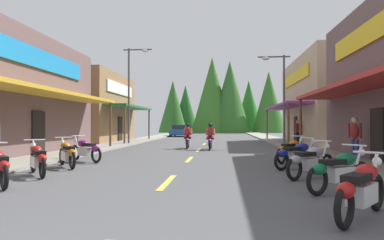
{
  "coord_description": "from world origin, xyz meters",
  "views": [
    {
      "loc": [
        1.44,
        -1.24,
        1.5
      ],
      "look_at": [
        -0.73,
        22.97,
        1.78
      ],
      "focal_mm": 33.01,
      "sensor_mm": 36.0,
      "label": 1
    }
  ],
  "objects_px": {
    "motorcycle_parked_left_4": "(86,149)",
    "motorcycle_parked_left_3": "(67,153)",
    "streetlamp_left": "(133,83)",
    "motorcycle_parked_right_3": "(297,154)",
    "motorcycle_parked_right_2": "(311,161)",
    "pedestrian_browsing": "(298,130)",
    "motorcycle_parked_right_4": "(291,150)",
    "motorcycle_parked_left_2": "(38,159)",
    "pedestrian_by_shop": "(355,136)",
    "rider_cruising_trailing": "(188,138)",
    "motorcycle_parked_right_0": "(361,188)",
    "rider_cruising_lead": "(210,138)",
    "parked_car_curbside": "(180,131)",
    "streetlamp_right": "(279,87)",
    "motorcycle_parked_right_1": "(339,170)"
  },
  "relations": [
    {
      "from": "motorcycle_parked_left_4",
      "to": "motorcycle_parked_left_3",
      "type": "bearing_deg",
      "value": 127.76
    },
    {
      "from": "streetlamp_left",
      "to": "motorcycle_parked_right_3",
      "type": "bearing_deg",
      "value": -55.22
    },
    {
      "from": "motorcycle_parked_right_2",
      "to": "pedestrian_browsing",
      "type": "bearing_deg",
      "value": 37.44
    },
    {
      "from": "motorcycle_parked_right_2",
      "to": "motorcycle_parked_right_4",
      "type": "relative_size",
      "value": 0.97
    },
    {
      "from": "motorcycle_parked_right_4",
      "to": "motorcycle_parked_left_2",
      "type": "height_order",
      "value": "same"
    },
    {
      "from": "motorcycle_parked_left_4",
      "to": "pedestrian_by_shop",
      "type": "height_order",
      "value": "pedestrian_by_shop"
    },
    {
      "from": "motorcycle_parked_left_2",
      "to": "motorcycle_parked_left_3",
      "type": "bearing_deg",
      "value": -37.97
    },
    {
      "from": "motorcycle_parked_left_2",
      "to": "rider_cruising_trailing",
      "type": "distance_m",
      "value": 12.08
    },
    {
      "from": "motorcycle_parked_right_0",
      "to": "rider_cruising_lead",
      "type": "relative_size",
      "value": 0.82
    },
    {
      "from": "streetlamp_left",
      "to": "motorcycle_parked_left_2",
      "type": "distance_m",
      "value": 15.67
    },
    {
      "from": "motorcycle_parked_right_4",
      "to": "motorcycle_parked_left_2",
      "type": "relative_size",
      "value": 0.98
    },
    {
      "from": "motorcycle_parked_left_4",
      "to": "parked_car_curbside",
      "type": "relative_size",
      "value": 0.41
    },
    {
      "from": "motorcycle_parked_left_2",
      "to": "pedestrian_browsing",
      "type": "xyz_separation_m",
      "value": [
        10.83,
        16.61,
        0.56
      ]
    },
    {
      "from": "streetlamp_left",
      "to": "streetlamp_right",
      "type": "distance_m",
      "value": 10.29
    },
    {
      "from": "motorcycle_parked_left_4",
      "to": "rider_cruising_trailing",
      "type": "relative_size",
      "value": 0.83
    },
    {
      "from": "parked_car_curbside",
      "to": "motorcycle_parked_right_4",
      "type": "bearing_deg",
      "value": -162.71
    },
    {
      "from": "streetlamp_left",
      "to": "motorcycle_parked_left_3",
      "type": "bearing_deg",
      "value": -85.08
    },
    {
      "from": "motorcycle_parked_right_4",
      "to": "pedestrian_browsing",
      "type": "xyz_separation_m",
      "value": [
        2.81,
        12.45,
        0.56
      ]
    },
    {
      "from": "motorcycle_parked_right_0",
      "to": "motorcycle_parked_left_4",
      "type": "relative_size",
      "value": 0.98
    },
    {
      "from": "motorcycle_parked_left_3",
      "to": "pedestrian_by_shop",
      "type": "bearing_deg",
      "value": -113.19
    },
    {
      "from": "parked_car_curbside",
      "to": "rider_cruising_lead",
      "type": "bearing_deg",
      "value": -166.57
    },
    {
      "from": "pedestrian_by_shop",
      "to": "motorcycle_parked_right_3",
      "type": "bearing_deg",
      "value": -179.69
    },
    {
      "from": "motorcycle_parked_right_2",
      "to": "motorcycle_parked_right_3",
      "type": "bearing_deg",
      "value": 46.59
    },
    {
      "from": "rider_cruising_lead",
      "to": "pedestrian_by_shop",
      "type": "distance_m",
      "value": 8.61
    },
    {
      "from": "motorcycle_parked_right_0",
      "to": "motorcycle_parked_left_2",
      "type": "bearing_deg",
      "value": 99.69
    },
    {
      "from": "motorcycle_parked_right_1",
      "to": "motorcycle_parked_right_4",
      "type": "bearing_deg",
      "value": 52.96
    },
    {
      "from": "streetlamp_left",
      "to": "pedestrian_by_shop",
      "type": "relative_size",
      "value": 3.91
    },
    {
      "from": "motorcycle_parked_right_4",
      "to": "motorcycle_parked_left_4",
      "type": "relative_size",
      "value": 0.95
    },
    {
      "from": "motorcycle_parked_right_4",
      "to": "motorcycle_parked_left_4",
      "type": "bearing_deg",
      "value": 132.95
    },
    {
      "from": "rider_cruising_trailing",
      "to": "motorcycle_parked_left_3",
      "type": "bearing_deg",
      "value": 158.68
    },
    {
      "from": "motorcycle_parked_right_4",
      "to": "motorcycle_parked_right_1",
      "type": "bearing_deg",
      "value": -140.75
    },
    {
      "from": "motorcycle_parked_left_3",
      "to": "rider_cruising_trailing",
      "type": "distance_m",
      "value": 10.19
    },
    {
      "from": "motorcycle_parked_right_4",
      "to": "motorcycle_parked_left_3",
      "type": "bearing_deg",
      "value": 145.38
    },
    {
      "from": "motorcycle_parked_right_2",
      "to": "parked_car_curbside",
      "type": "distance_m",
      "value": 33.2
    },
    {
      "from": "motorcycle_parked_right_4",
      "to": "rider_cruising_lead",
      "type": "relative_size",
      "value": 0.79
    },
    {
      "from": "pedestrian_browsing",
      "to": "motorcycle_parked_left_3",
      "type": "bearing_deg",
      "value": -87.26
    },
    {
      "from": "streetlamp_left",
      "to": "motorcycle_parked_left_4",
      "type": "relative_size",
      "value": 3.9
    },
    {
      "from": "motorcycle_parked_right_3",
      "to": "parked_car_curbside",
      "type": "relative_size",
      "value": 0.41
    },
    {
      "from": "motorcycle_parked_right_1",
      "to": "pedestrian_browsing",
      "type": "relative_size",
      "value": 0.99
    },
    {
      "from": "motorcycle_parked_right_4",
      "to": "pedestrian_browsing",
      "type": "distance_m",
      "value": 12.77
    },
    {
      "from": "motorcycle_parked_right_1",
      "to": "rider_cruising_trailing",
      "type": "bearing_deg",
      "value": 73.14
    },
    {
      "from": "motorcycle_parked_right_4",
      "to": "rider_cruising_trailing",
      "type": "height_order",
      "value": "rider_cruising_trailing"
    },
    {
      "from": "motorcycle_parked_left_2",
      "to": "rider_cruising_lead",
      "type": "bearing_deg",
      "value": -61.37
    },
    {
      "from": "motorcycle_parked_right_0",
      "to": "motorcycle_parked_right_1",
      "type": "height_order",
      "value": "same"
    },
    {
      "from": "motorcycle_parked_left_3",
      "to": "parked_car_curbside",
      "type": "height_order",
      "value": "parked_car_curbside"
    },
    {
      "from": "motorcycle_parked_right_1",
      "to": "pedestrian_browsing",
      "type": "height_order",
      "value": "pedestrian_browsing"
    },
    {
      "from": "motorcycle_parked_left_2",
      "to": "rider_cruising_trailing",
      "type": "height_order",
      "value": "rider_cruising_trailing"
    },
    {
      "from": "motorcycle_parked_right_3",
      "to": "motorcycle_parked_left_4",
      "type": "xyz_separation_m",
      "value": [
        -7.9,
        1.58,
        0.0
      ]
    },
    {
      "from": "motorcycle_parked_left_4",
      "to": "pedestrian_browsing",
      "type": "distance_m",
      "value": 16.85
    },
    {
      "from": "motorcycle_parked_right_3",
      "to": "parked_car_curbside",
      "type": "xyz_separation_m",
      "value": [
        -7.67,
        30.28,
        0.2
      ]
    }
  ]
}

